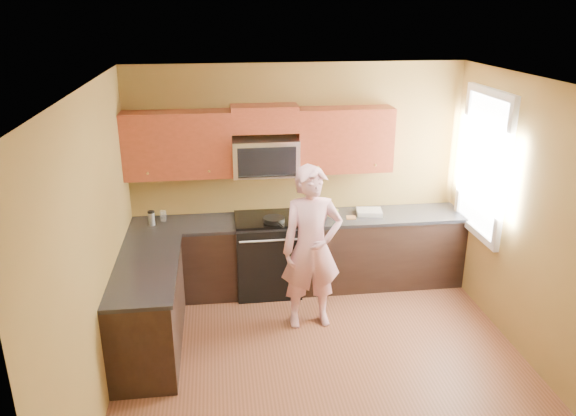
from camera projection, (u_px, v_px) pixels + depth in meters
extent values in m
plane|color=brown|center=(326.00, 369.00, 5.35)|extent=(4.00, 4.00, 0.00)
plane|color=white|center=(334.00, 87.00, 4.41)|extent=(4.00, 4.00, 0.00)
plane|color=olive|center=(297.00, 176.00, 6.74)|extent=(4.00, 0.00, 4.00)
plane|color=olive|center=(402.00, 388.00, 3.02)|extent=(4.00, 0.00, 4.00)
plane|color=olive|center=(95.00, 254.00, 4.64)|extent=(0.00, 4.00, 4.00)
plane|color=olive|center=(541.00, 230.00, 5.12)|extent=(0.00, 4.00, 4.00)
cube|color=black|center=(300.00, 254.00, 6.78)|extent=(4.00, 0.60, 0.88)
cube|color=black|center=(149.00, 310.00, 5.55)|extent=(0.60, 1.60, 0.88)
cube|color=black|center=(300.00, 220.00, 6.61)|extent=(4.00, 0.62, 0.04)
cube|color=black|center=(146.00, 268.00, 5.39)|extent=(0.62, 1.60, 0.04)
cube|color=maroon|center=(264.00, 118.00, 6.28)|extent=(0.76, 0.33, 0.30)
imported|color=pink|center=(312.00, 248.00, 5.84)|extent=(0.68, 0.47, 1.80)
cube|color=#B27F47|center=(351.00, 218.00, 6.59)|extent=(0.13, 0.13, 0.01)
ellipsoid|color=silver|center=(316.00, 218.00, 6.53)|extent=(0.14, 0.15, 0.06)
ellipsoid|color=silver|center=(314.00, 215.00, 6.62)|extent=(0.16, 0.17, 0.07)
cube|color=white|center=(369.00, 212.00, 6.73)|extent=(0.33, 0.28, 0.05)
cylinder|color=silver|center=(163.00, 216.00, 6.51)|extent=(0.08, 0.08, 0.12)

